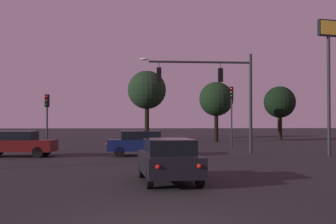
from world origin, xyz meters
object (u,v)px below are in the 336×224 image
at_px(car_crossing_right, 17,143).
at_px(traffic_light_corner_right, 47,111).
at_px(store_sign_illuminated, 329,58).
at_px(car_nearside_lane, 169,159).
at_px(tree_behind_sign, 280,102).
at_px(traffic_signal_mast_arm, 218,84).
at_px(traffic_light_corner_left, 231,105).
at_px(tree_left_far, 147,90).
at_px(car_crossing_left, 142,143).
at_px(tree_center_horizon, 216,99).

bearing_deg(car_crossing_right, traffic_light_corner_right, 81.40).
bearing_deg(store_sign_illuminated, car_nearside_lane, -135.09).
xyz_separation_m(car_nearside_lane, car_crossing_right, (-8.42, 10.97, 0.00)).
bearing_deg(tree_behind_sign, traffic_signal_mast_arm, -117.99).
bearing_deg(store_sign_illuminated, traffic_light_corner_right, 163.53).
height_order(car_crossing_right, store_sign_illuminated, store_sign_illuminated).
xyz_separation_m(traffic_light_corner_right, tree_behind_sign, (22.22, 16.88, 1.35)).
height_order(traffic_light_corner_left, tree_left_far, tree_left_far).
distance_m(car_nearside_lane, store_sign_illuminated, 15.49).
relative_size(car_nearside_lane, car_crossing_left, 0.93).
height_order(car_crossing_left, tree_center_horizon, tree_center_horizon).
height_order(car_nearside_lane, tree_center_horizon, tree_center_horizon).
relative_size(car_nearside_lane, tree_left_far, 0.53).
height_order(car_nearside_lane, store_sign_illuminated, store_sign_illuminated).
distance_m(traffic_light_corner_right, car_crossing_right, 5.16).
relative_size(car_nearside_lane, car_crossing_right, 0.91).
xyz_separation_m(traffic_light_corner_right, tree_center_horizon, (14.10, 11.82, 1.43)).
height_order(car_nearside_lane, car_crossing_left, same).
xyz_separation_m(traffic_signal_mast_arm, store_sign_illuminated, (6.40, -2.33, 1.43)).
relative_size(traffic_light_corner_left, traffic_light_corner_right, 1.20).
bearing_deg(car_crossing_right, car_crossing_left, 2.15).
bearing_deg(traffic_signal_mast_arm, traffic_light_corner_right, 165.55).
distance_m(traffic_signal_mast_arm, car_crossing_right, 13.02).
bearing_deg(car_nearside_lane, car_crossing_right, 127.52).
height_order(store_sign_illuminated, tree_left_far, store_sign_illuminated).
bearing_deg(car_crossing_right, tree_behind_sign, 43.24).
height_order(traffic_light_corner_right, tree_behind_sign, tree_behind_sign).
relative_size(car_nearside_lane, tree_behind_sign, 0.70).
xyz_separation_m(traffic_signal_mast_arm, traffic_light_corner_right, (-11.66, 3.00, -1.68)).
xyz_separation_m(store_sign_illuminated, tree_left_far, (-10.86, 23.98, -0.31)).
distance_m(store_sign_illuminated, tree_behind_sign, 22.68).
xyz_separation_m(store_sign_illuminated, tree_center_horizon, (-3.95, 17.16, -1.68)).
bearing_deg(car_nearside_lane, tree_left_far, 90.88).
bearing_deg(car_nearside_lane, tree_behind_sign, 65.96).
xyz_separation_m(traffic_signal_mast_arm, car_crossing_left, (-4.90, -1.39, -3.73)).
bearing_deg(tree_left_far, car_crossing_right, -108.71).
xyz_separation_m(car_crossing_left, store_sign_illuminated, (11.30, -0.94, 5.16)).
relative_size(traffic_light_corner_right, store_sign_illuminated, 0.48).
distance_m(traffic_light_corner_right, car_nearside_lane, 17.56).
xyz_separation_m(traffic_light_corner_left, tree_left_far, (-6.53, 16.09, 2.27)).
bearing_deg(traffic_light_corner_left, tree_left_far, 112.11).
height_order(traffic_light_corner_left, car_nearside_lane, traffic_light_corner_left).
height_order(car_nearside_lane, car_crossing_right, same).
xyz_separation_m(traffic_light_corner_left, traffic_light_corner_right, (-13.72, -2.56, -0.53)).
distance_m(car_crossing_right, tree_center_horizon, 22.44).
bearing_deg(tree_left_far, store_sign_illuminated, -65.63).
distance_m(car_nearside_lane, tree_left_far, 34.63).
distance_m(car_crossing_right, tree_left_far, 25.09).
bearing_deg(traffic_signal_mast_arm, traffic_light_corner_left, 69.60).
bearing_deg(car_crossing_left, car_crossing_right, -177.85).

